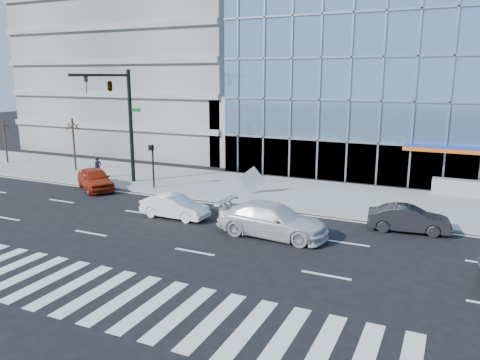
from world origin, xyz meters
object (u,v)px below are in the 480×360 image
Objects in this scene: white_suv at (273,220)px; dark_sedan at (409,219)px; pedestrian at (98,167)px; tilted_panel at (252,180)px; traffic_signal at (116,99)px; street_tree_near at (72,126)px; red_sedan at (95,179)px; street_tree_far at (4,125)px; white_sedan at (175,207)px; ped_signal_post at (152,159)px.

dark_sedan is at bearing -57.97° from white_suv.
pedestrian reaches higher than white_suv.
dark_sedan is at bearing -46.46° from tilted_panel.
traffic_signal reaches higher than pedestrian.
tilted_panel reaches higher than pedestrian.
street_tree_near reaches higher than red_sedan.
white_suv reaches higher than dark_sedan.
pedestrian is at bearing -23.09° from street_tree_near.
white_suv is 6.94m from dark_sedan.
street_tree_far is 1.00× the size of white_sedan.
ped_signal_post is at bearing 65.29° from white_suv.
red_sedan is (5.80, -4.15, -3.03)m from street_tree_near.
street_tree_far is 23.76m from white_sedan.
white_suv is at bearing -87.36° from tilted_panel.
tilted_panel is at bearing 64.73° from dark_sedan.
red_sedan is at bearing -156.66° from ped_signal_post.
dark_sedan is (19.38, -1.57, -5.51)m from traffic_signal.
street_tree_far is 0.97× the size of dark_sedan.
street_tree_near reaches higher than ped_signal_post.
red_sedan is 3.39× the size of tilted_panel.
ped_signal_post is 1.86× the size of pedestrian.
ped_signal_post reaches higher than red_sedan.
white_sedan is 0.88× the size of red_sedan.
tilted_panel is at bearing -16.53° from white_sedan.
white_suv is (10.88, -5.43, -1.34)m from ped_signal_post.
tilted_panel reaches higher than white_suv.
pedestrian is (11.83, -1.63, -2.49)m from street_tree_far.
street_tree_near is at bearing 0.00° from street_tree_far.
street_tree_near is 16.58m from tilted_panel.
traffic_signal is 10.77m from tilted_panel.
tilted_panel is (1.94, 6.30, 0.42)m from white_sedan.
tilted_panel is (16.32, -1.16, -2.72)m from street_tree_near.
traffic_signal reaches higher than street_tree_near.
street_tree_far is at bearing 75.62° from dark_sedan.
street_tree_far is at bearing 76.10° from white_suv.
white_sedan is (14.38, -7.46, -3.14)m from street_tree_near.
traffic_signal is 6.15× the size of tilted_panel.
street_tree_near is 1.09× the size of white_sedan.
white_sedan is at bearing -45.14° from ped_signal_post.
white_suv is at bearing -15.73° from street_tree_far.
ped_signal_post reaches higher than white_sedan.
street_tree_far is (-15.00, 2.93, -2.72)m from traffic_signal.
traffic_signal is at bearing 78.45° from dark_sedan.
street_tree_near is 1.09× the size of street_tree_far.
street_tree_near is 3.25× the size of tilted_panel.
white_suv is 1.43× the size of white_sedan.
ped_signal_post is 5.87m from pedestrian.
dark_sedan is 22.74m from pedestrian.
dark_sedan is (26.38, -4.50, -3.12)m from street_tree_near.
tilted_panel is at bearing -4.07° from street_tree_near.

